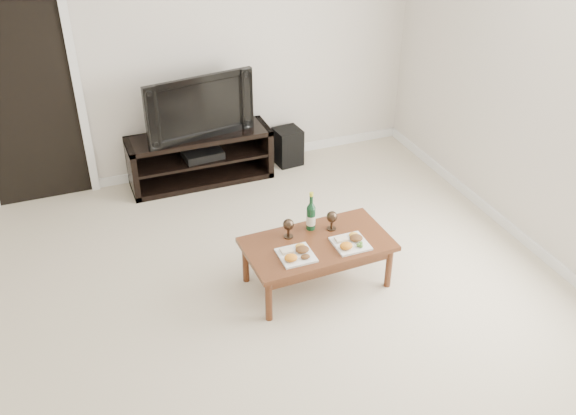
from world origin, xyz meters
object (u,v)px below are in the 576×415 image
at_px(subwoofer, 288,146).
at_px(television, 196,104).
at_px(media_console, 200,158).
at_px(coffee_table, 317,263).

bearing_deg(subwoofer, television, 177.42).
distance_m(television, subwoofer, 1.21).
bearing_deg(television, media_console, 0.00).
xyz_separation_m(television, subwoofer, (1.01, 0.05, -0.67)).
relative_size(media_console, subwoofer, 3.63).
height_order(television, coffee_table, television).
distance_m(television, coffee_table, 2.21).
bearing_deg(television, coffee_table, -86.47).
xyz_separation_m(media_console, television, (0.00, 0.00, 0.60)).
height_order(media_console, coffee_table, media_console).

